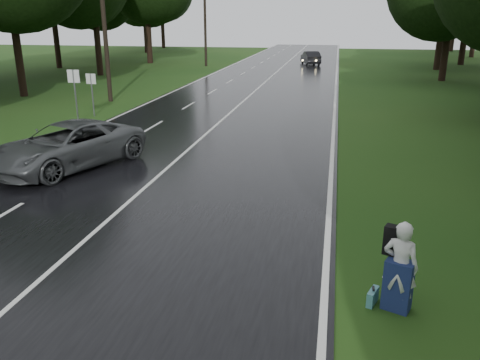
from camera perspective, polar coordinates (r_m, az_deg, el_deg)
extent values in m
plane|color=#224314|center=(11.55, -20.70, -9.55)|extent=(160.00, 160.00, 0.00)
cube|color=black|center=(29.59, -0.41, 8.46)|extent=(12.00, 140.00, 0.04)
cube|color=silver|center=(29.58, -0.41, 8.50)|extent=(0.12, 140.00, 0.01)
imported|color=#494D4E|center=(18.51, -19.53, 3.82)|extent=(4.62, 6.32, 1.60)
imported|color=black|center=(57.73, 8.25, 13.97)|extent=(2.62, 4.70, 1.47)
imported|color=silver|center=(9.48, 18.22, -9.58)|extent=(0.76, 0.64, 1.77)
cube|color=navy|center=(9.66, 17.98, -11.63)|extent=(0.59, 0.49, 0.99)
cube|color=black|center=(9.51, 17.70, -6.80)|extent=(0.45, 0.35, 0.57)
cube|color=teal|center=(9.87, 15.24, -13.03)|extent=(0.26, 0.43, 0.30)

